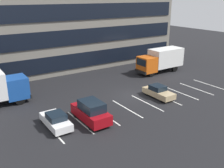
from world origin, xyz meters
name	(u,v)px	position (x,y,z in m)	size (l,w,h in m)	color
ground_plane	(132,95)	(0.00, 0.00, 0.00)	(120.00, 120.00, 0.00)	black
office_building	(67,22)	(0.00, 17.95, 7.20)	(37.11, 11.50, 14.40)	slate
lot_markings	(147,103)	(0.00, -2.75, 0.00)	(22.54, 5.40, 0.01)	silver
box_truck_orange	(161,59)	(9.99, 5.52, 2.04)	(7.83, 2.59, 3.63)	#D85914
sedan_tan	(158,92)	(2.27, -2.19, 0.68)	(1.69, 4.04, 1.45)	tan
sedan_white	(56,120)	(-10.66, -2.41, 0.69)	(1.70, 4.07, 1.46)	white
suv_maroon	(91,112)	(-7.42, -3.20, 1.03)	(1.99, 4.70, 2.13)	maroon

